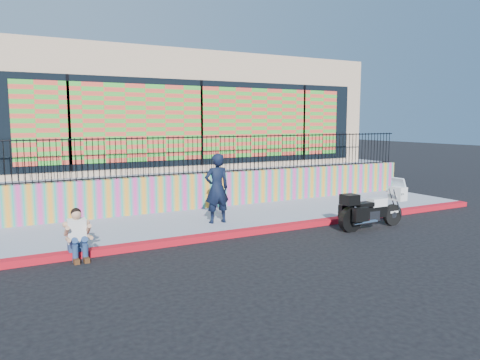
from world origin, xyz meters
TOP-DOWN VIEW (x-y plane):
  - ground at (0.00, 0.00)m, footprint 90.00×90.00m
  - red_curb at (0.00, 0.00)m, footprint 16.00×0.30m
  - sidewalk at (0.00, 1.65)m, footprint 16.00×3.00m
  - mural_wall at (0.00, 3.25)m, footprint 16.00×0.20m
  - metal_fence at (0.00, 3.25)m, footprint 15.80×0.04m
  - elevated_platform at (0.00, 8.35)m, footprint 16.00×10.00m
  - storefront_building at (0.00, 8.13)m, footprint 14.00×8.06m
  - police_motorcycle at (2.70, -1.01)m, footprint 2.15×0.71m
  - police_officer at (-0.94, 1.07)m, footprint 0.72×0.50m
  - seated_man at (-4.79, -0.15)m, footprint 0.54×0.71m

SIDE VIEW (x-z plane):
  - ground at x=0.00m, z-range 0.00..0.00m
  - red_curb at x=0.00m, z-range 0.00..0.15m
  - sidewalk at x=0.00m, z-range 0.00..0.15m
  - seated_man at x=-4.79m, z-range -0.08..0.98m
  - police_motorcycle at x=2.70m, z-range -0.11..1.23m
  - elevated_platform at x=0.00m, z-range 0.00..1.25m
  - mural_wall at x=0.00m, z-range 0.15..1.25m
  - police_officer at x=-0.94m, z-range 0.15..2.05m
  - metal_fence at x=0.00m, z-range 1.25..2.45m
  - storefront_building at x=0.00m, z-range 1.25..5.25m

